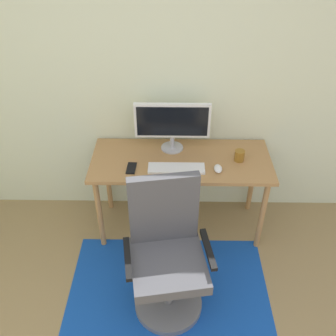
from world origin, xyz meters
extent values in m
cube|color=silver|center=(0.00, 2.20, 1.30)|extent=(6.00, 0.10, 2.60)
cube|color=#1447A5|center=(0.18, 1.12, 0.00)|extent=(1.49, 1.06, 0.01)
cube|color=#A97A46|center=(0.27, 1.84, 0.71)|extent=(1.42, 0.59, 0.03)
cylinder|color=#B3814C|center=(-0.38, 1.60, 0.35)|extent=(0.04, 0.04, 0.70)
cylinder|color=#B3814C|center=(0.92, 1.60, 0.35)|extent=(0.04, 0.04, 0.70)
cylinder|color=#B3814C|center=(-0.38, 2.07, 0.35)|extent=(0.04, 0.04, 0.70)
cylinder|color=#B3814C|center=(0.92, 2.07, 0.35)|extent=(0.04, 0.04, 0.70)
cylinder|color=#B2B2B7|center=(0.20, 1.99, 0.73)|extent=(0.18, 0.18, 0.01)
cylinder|color=#B2B2B7|center=(0.20, 1.99, 0.79)|extent=(0.04, 0.04, 0.10)
cube|color=white|center=(0.20, 1.99, 0.99)|extent=(0.59, 0.04, 0.29)
cube|color=black|center=(0.20, 1.97, 0.99)|extent=(0.55, 0.00, 0.25)
cube|color=white|center=(0.23, 1.71, 0.74)|extent=(0.43, 0.13, 0.02)
ellipsoid|color=white|center=(0.54, 1.69, 0.74)|extent=(0.06, 0.10, 0.03)
cylinder|color=#91611F|center=(0.72, 1.83, 0.77)|extent=(0.08, 0.08, 0.09)
cube|color=black|center=(-0.11, 1.71, 0.73)|extent=(0.08, 0.14, 0.01)
cylinder|color=slate|center=(0.18, 1.02, 0.03)|extent=(0.48, 0.48, 0.05)
cylinder|color=slate|center=(0.18, 1.02, 0.23)|extent=(0.06, 0.06, 0.37)
cube|color=#4C4C51|center=(0.18, 1.02, 0.46)|extent=(0.55, 0.55, 0.08)
cube|color=#4C4C51|center=(0.15, 1.23, 0.76)|extent=(0.46, 0.13, 0.54)
cube|color=black|center=(-0.08, 0.98, 0.57)|extent=(0.09, 0.34, 0.03)
cube|color=black|center=(0.44, 1.06, 0.57)|extent=(0.09, 0.34, 0.03)
camera|label=1|loc=(0.20, -0.60, 2.47)|focal=40.73mm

